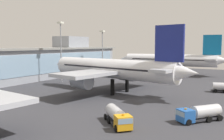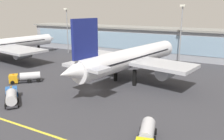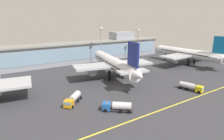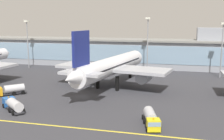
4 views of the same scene
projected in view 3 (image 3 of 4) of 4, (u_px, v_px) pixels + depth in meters
The scene contains 10 objects.
ground_plane at pixel (120, 88), 73.77m from camera, with size 191.03×191.03×0.00m, color #38383D.
taxiway_centreline_stripe at pixel (162, 110), 55.94m from camera, with size 152.82×0.50×0.01m, color yellow.
terminal_building at pixel (73, 52), 116.71m from camera, with size 139.45×14.00×17.93m.
airliner_near_right at pixel (114, 63), 85.34m from camera, with size 38.04×51.75×18.77m.
airliner_far_right at pixel (188, 54), 111.73m from camera, with size 39.87×51.32×18.26m.
fuel_tanker_truck at pixel (192, 87), 70.66m from camera, with size 4.85×9.36×2.90m.
baggage_tug_near at pixel (116, 106), 54.85m from camera, with size 8.57×7.56×2.90m.
service_truck_far at pixel (73, 99), 59.64m from camera, with size 8.10×8.12×2.90m.
apron_light_mast_west at pixel (138, 40), 122.70m from camera, with size 1.80×1.80×20.45m.
apron_light_mast_centre at pixel (101, 40), 108.73m from camera, with size 1.80×1.80×22.32m.
Camera 3 is at (-40.31, -56.45, 26.35)m, focal length 29.51 mm.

